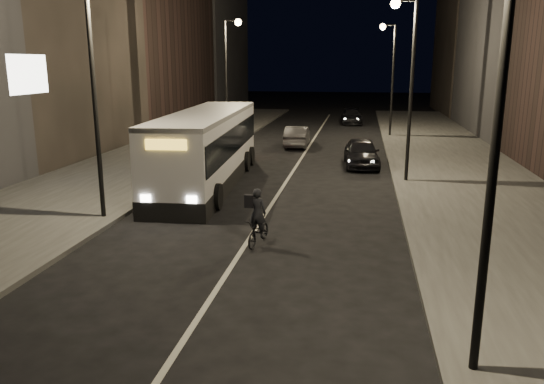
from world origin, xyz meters
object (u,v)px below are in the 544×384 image
at_px(car_mid, 297,136).
at_px(car_far, 352,117).
at_px(streetlight_right_mid, 407,66).
at_px(streetlight_left_near, 100,68).
at_px(streetlight_right_far, 390,65).
at_px(cyclist_on_bicycle, 258,226).
at_px(streetlight_right_near, 485,75).
at_px(car_near, 361,153).
at_px(streetlight_left_far, 229,65).
at_px(city_bus, 207,145).

bearing_deg(car_mid, car_far, -105.24).
relative_size(car_mid, car_far, 0.92).
distance_m(car_mid, car_far, 14.71).
xyz_separation_m(streetlight_right_mid, streetlight_left_near, (-10.66, -8.00, 0.00)).
relative_size(streetlight_right_far, car_far, 1.77).
height_order(streetlight_left_near, cyclist_on_bicycle, streetlight_left_near).
relative_size(streetlight_right_near, car_mid, 1.92).
bearing_deg(cyclist_on_bicycle, car_near, 87.32).
relative_size(streetlight_left_far, cyclist_on_bicycle, 4.38).
xyz_separation_m(streetlight_right_mid, cyclist_on_bicycle, (-4.93, -9.66, -4.74)).
relative_size(streetlight_right_near, streetlight_right_far, 1.00).
distance_m(cyclist_on_bicycle, car_far, 34.27).
distance_m(city_bus, cyclist_on_bicycle, 8.97).
xyz_separation_m(car_mid, car_far, (3.34, 14.32, -0.03)).
bearing_deg(streetlight_right_near, streetlight_left_far, 112.30).
bearing_deg(streetlight_left_far, streetlight_right_mid, -43.16).
bearing_deg(streetlight_right_far, streetlight_right_mid, -90.00).
bearing_deg(car_near, car_mid, 119.80).
bearing_deg(streetlight_left_near, city_bus, 74.11).
bearing_deg(car_near, streetlight_left_far, 140.92).
relative_size(streetlight_right_mid, car_far, 1.77).
height_order(streetlight_right_far, cyclist_on_bicycle, streetlight_right_far).
height_order(streetlight_right_near, streetlight_left_far, same).
bearing_deg(streetlight_right_far, city_bus, -116.62).
distance_m(cyclist_on_bicycle, car_near, 13.88).
bearing_deg(streetlight_left_far, cyclist_on_bicycle, -73.75).
height_order(streetlight_right_far, streetlight_left_far, same).
distance_m(streetlight_right_far, car_near, 13.11).
distance_m(streetlight_right_near, streetlight_right_far, 32.00).
bearing_deg(car_far, streetlight_left_far, -122.87).
distance_m(streetlight_left_far, cyclist_on_bicycle, 21.02).
bearing_deg(streetlight_left_far, streetlight_left_near, -90.00).
bearing_deg(car_mid, cyclist_on_bicycle, 91.36).
bearing_deg(city_bus, streetlight_right_near, -61.77).
distance_m(streetlight_left_near, car_near, 15.49).
relative_size(streetlight_left_far, car_far, 1.77).
height_order(streetlight_right_mid, city_bus, streetlight_right_mid).
relative_size(streetlight_right_far, cyclist_on_bicycle, 4.38).
height_order(streetlight_right_near, car_mid, streetlight_right_near).
bearing_deg(car_near, cyclist_on_bicycle, -107.17).
relative_size(city_bus, car_near, 2.83).
relative_size(streetlight_right_far, streetlight_left_near, 1.00).
bearing_deg(car_near, streetlight_left_near, -130.94).
bearing_deg(cyclist_on_bicycle, streetlight_left_far, 116.47).
bearing_deg(city_bus, streetlight_right_far, 59.80).
bearing_deg(streetlight_right_mid, car_mid, 120.97).
height_order(streetlight_right_near, streetlight_left_near, same).
height_order(streetlight_right_near, streetlight_right_far, same).
xyz_separation_m(streetlight_left_near, city_bus, (1.79, 6.30, -3.53)).
distance_m(streetlight_right_far, city_bus, 20.11).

